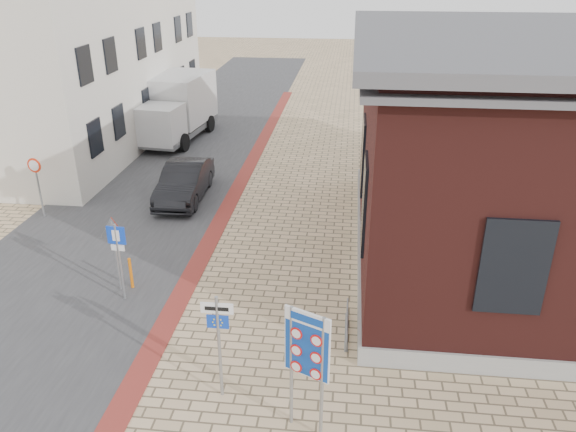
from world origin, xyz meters
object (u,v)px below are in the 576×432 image
at_px(sedan, 184,182).
at_px(box_truck, 176,108).
at_px(bollard, 131,273).
at_px(border_sign, 307,347).
at_px(parking_sign, 118,250).
at_px(essen_sign, 218,332).

distance_m(sedan, box_truck, 8.38).
bearing_deg(bollard, box_truck, 101.57).
height_order(sedan, border_sign, border_sign).
bearing_deg(parking_sign, sedan, 95.99).
bearing_deg(bollard, border_sign, -41.32).
bearing_deg(box_truck, bollard, -71.60).
xyz_separation_m(parking_sign, bollard, (-0.00, 0.59, -1.07)).
distance_m(border_sign, essen_sign, 2.07).
bearing_deg(border_sign, bollard, 163.51).
relative_size(essen_sign, parking_sign, 1.08).
xyz_separation_m(sedan, border_sign, (5.72, -11.39, 1.31)).
xyz_separation_m(sedan, bollard, (0.33, -6.65, -0.23)).
relative_size(box_truck, border_sign, 2.26).
relative_size(sedan, parking_sign, 1.86).
relative_size(box_truck, essen_sign, 2.53).
xyz_separation_m(box_truck, parking_sign, (2.98, -15.14, -0.09)).
bearing_deg(essen_sign, sedan, 109.82).
height_order(border_sign, essen_sign, border_sign).
bearing_deg(box_truck, parking_sign, -72.04).
xyz_separation_m(box_truck, border_sign, (8.37, -19.29, 0.37)).
distance_m(sedan, essen_sign, 11.33).
xyz_separation_m(box_truck, essen_sign, (6.49, -18.52, 0.01)).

